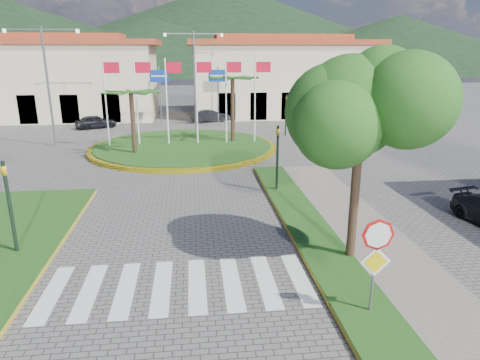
{
  "coord_description": "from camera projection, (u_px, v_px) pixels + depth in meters",
  "views": [
    {
      "loc": [
        0.59,
        -6.93,
        6.42
      ],
      "look_at": [
        2.3,
        8.0,
        1.89
      ],
      "focal_mm": 32.0,
      "sensor_mm": 36.0,
      "label": 1
    }
  ],
  "objects": [
    {
      "name": "building_right",
      "position": [
        281.0,
        77.0,
        44.49
      ],
      "size": [
        19.08,
        9.54,
        8.05
      ],
      "color": "beige",
      "rests_on": "ground"
    },
    {
      "name": "hill_far_east",
      "position": [
        399.0,
        43.0,
        141.83
      ],
      "size": [
        120.0,
        120.0,
        18.0
      ],
      "primitive_type": "cone",
      "color": "black",
      "rests_on": "ground"
    },
    {
      "name": "street_lamp_west",
      "position": [
        48.0,
        81.0,
        28.93
      ],
      "size": [
        4.8,
        0.16,
        8.0
      ],
      "color": "slate",
      "rests_on": "ground"
    },
    {
      "name": "crosswalk",
      "position": [
        176.0,
        286.0,
        12.18
      ],
      "size": [
        8.0,
        3.0,
        0.01
      ],
      "primitive_type": "cube",
      "color": "silver",
      "rests_on": "ground"
    },
    {
      "name": "car_dark_b",
      "position": [
        211.0,
        116.0,
        40.45
      ],
      "size": [
        3.73,
        1.86,
        1.18
      ],
      "primitive_type": "imported",
      "rotation": [
        0.0,
        0.0,
        1.75
      ],
      "color": "black",
      "rests_on": "ground"
    },
    {
      "name": "car_dark_a",
      "position": [
        96.0,
        122.0,
        37.01
      ],
      "size": [
        3.69,
        2.62,
        1.17
      ],
      "primitive_type": "imported",
      "rotation": [
        0.0,
        0.0,
        1.98
      ],
      "color": "black",
      "rests_on": "ground"
    },
    {
      "name": "traffic_light_left",
      "position": [
        9.0,
        200.0,
        13.43
      ],
      "size": [
        0.15,
        0.18,
        3.2
      ],
      "color": "black",
      "rests_on": "ground"
    },
    {
      "name": "verge_right",
      "position": [
        365.0,
        313.0,
        10.78
      ],
      "size": [
        1.6,
        28.0,
        0.18
      ],
      "primitive_type": "cube",
      "color": "#1E4A15",
      "rests_on": "ground"
    },
    {
      "name": "direction_sign_west",
      "position": [
        160.0,
        87.0,
        36.6
      ],
      "size": [
        1.6,
        0.14,
        5.2
      ],
      "color": "slate",
      "rests_on": "ground"
    },
    {
      "name": "traffic_light_right",
      "position": [
        277.0,
        152.0,
        19.72
      ],
      "size": [
        0.15,
        0.18,
        3.2
      ],
      "color": "black",
      "rests_on": "ground"
    },
    {
      "name": "street_lamp_centre",
      "position": [
        195.0,
        75.0,
        35.73
      ],
      "size": [
        4.8,
        0.16,
        8.0
      ],
      "color": "slate",
      "rests_on": "ground"
    },
    {
      "name": "direction_sign_east",
      "position": [
        218.0,
        86.0,
        37.15
      ],
      "size": [
        1.6,
        0.14,
        5.2
      ],
      "color": "slate",
      "rests_on": "ground"
    },
    {
      "name": "sidewalk_right",
      "position": [
        410.0,
        310.0,
        10.92
      ],
      "size": [
        4.0,
        28.0,
        0.15
      ],
      "primitive_type": "cube",
      "color": "gray",
      "rests_on": "ground"
    },
    {
      "name": "hill_far_mid",
      "position": [
        227.0,
        27.0,
        157.88
      ],
      "size": [
        180.0,
        180.0,
        30.0
      ],
      "primitive_type": "cone",
      "color": "black",
      "rests_on": "ground"
    },
    {
      "name": "deciduous_tree",
      "position": [
        363.0,
        97.0,
        12.24
      ],
      "size": [
        3.6,
        3.6,
        6.8
      ],
      "color": "black",
      "rests_on": "ground"
    },
    {
      "name": "hill_near_back",
      "position": [
        153.0,
        46.0,
        128.63
      ],
      "size": [
        110.0,
        110.0,
        16.0
      ],
      "primitive_type": "cone",
      "color": "black",
      "rests_on": "ground"
    },
    {
      "name": "roundabout_island",
      "position": [
        184.0,
        146.0,
        29.26
      ],
      "size": [
        12.7,
        12.7,
        6.0
      ],
      "color": "yellow",
      "rests_on": "ground"
    },
    {
      "name": "building_left",
      "position": [
        40.0,
        78.0,
        41.87
      ],
      "size": [
        23.32,
        9.54,
        8.05
      ],
      "color": "beige",
      "rests_on": "ground"
    },
    {
      "name": "traffic_light_far",
      "position": [
        286.0,
        111.0,
        33.42
      ],
      "size": [
        0.18,
        0.15,
        3.2
      ],
      "color": "black",
      "rests_on": "ground"
    },
    {
      "name": "white_van",
      "position": [
        125.0,
        114.0,
        40.84
      ],
      "size": [
        4.97,
        3.08,
        1.28
      ],
      "primitive_type": "imported",
      "rotation": [
        0.0,
        0.0,
        1.35
      ],
      "color": "white",
      "rests_on": "ground"
    },
    {
      "name": "stop_sign",
      "position": [
        376.0,
        252.0,
        10.26
      ],
      "size": [
        0.8,
        0.11,
        2.65
      ],
      "color": "slate",
      "rests_on": "ground"
    },
    {
      "name": "hill_far_west",
      "position": [
        8.0,
        36.0,
        132.37
      ],
      "size": [
        140.0,
        140.0,
        22.0
      ],
      "primitive_type": "cone",
      "color": "black",
      "rests_on": "ground"
    }
  ]
}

